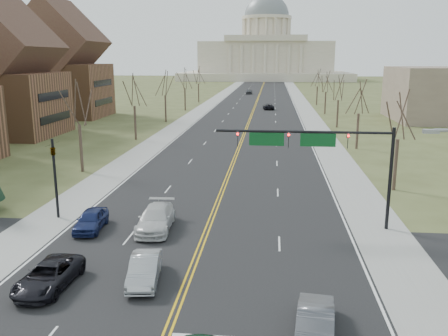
% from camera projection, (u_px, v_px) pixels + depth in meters
% --- Properties ---
extents(ground, '(600.00, 600.00, 0.00)m').
position_uv_depth(ground, '(171.00, 324.00, 21.43)').
color(ground, '#424824').
rests_on(ground, ground).
extents(road, '(20.00, 380.00, 0.01)m').
position_uv_depth(road, '(256.00, 102.00, 128.00)').
color(road, black).
rests_on(road, ground).
extents(cross_road, '(120.00, 14.00, 0.01)m').
position_uv_depth(cross_road, '(193.00, 267.00, 27.25)').
color(cross_road, black).
rests_on(cross_road, ground).
extents(sidewalk_left, '(4.00, 380.00, 0.03)m').
position_uv_depth(sidewalk_left, '(213.00, 102.00, 129.19)').
color(sidewalk_left, gray).
rests_on(sidewalk_left, ground).
extents(sidewalk_right, '(4.00, 380.00, 0.03)m').
position_uv_depth(sidewalk_right, '(301.00, 103.00, 126.81)').
color(sidewalk_right, gray).
rests_on(sidewalk_right, ground).
extents(center_line, '(0.42, 380.00, 0.01)m').
position_uv_depth(center_line, '(257.00, 102.00, 128.00)').
color(center_line, gold).
rests_on(center_line, road).
extents(edge_line_left, '(0.15, 380.00, 0.01)m').
position_uv_depth(edge_line_left, '(221.00, 102.00, 128.97)').
color(edge_line_left, silver).
rests_on(edge_line_left, road).
extents(edge_line_right, '(0.15, 380.00, 0.01)m').
position_uv_depth(edge_line_right, '(293.00, 102.00, 127.02)').
color(edge_line_right, silver).
rests_on(edge_line_right, road).
extents(capitol, '(90.00, 60.00, 50.00)m').
position_uv_depth(capitol, '(266.00, 53.00, 260.32)').
color(capitol, beige).
rests_on(capitol, ground).
extents(signal_mast, '(12.12, 0.44, 7.20)m').
position_uv_depth(signal_mast, '(317.00, 147.00, 32.46)').
color(signal_mast, black).
rests_on(signal_mast, ground).
extents(signal_left, '(0.32, 0.36, 6.00)m').
position_uv_depth(signal_left, '(55.00, 170.00, 34.81)').
color(signal_left, black).
rests_on(signal_left, ground).
extents(tree_r_0, '(3.74, 3.74, 8.50)m').
position_uv_depth(tree_r_0, '(399.00, 118.00, 41.66)').
color(tree_r_0, '#372A21').
rests_on(tree_r_0, ground).
extents(tree_l_0, '(3.96, 3.96, 9.00)m').
position_uv_depth(tree_l_0, '(78.00, 106.00, 48.52)').
color(tree_l_0, '#372A21').
rests_on(tree_l_0, ground).
extents(tree_r_1, '(3.74, 3.74, 8.50)m').
position_uv_depth(tree_r_1, '(360.00, 99.00, 61.03)').
color(tree_r_1, '#372A21').
rests_on(tree_r_1, ground).
extents(tree_l_1, '(3.96, 3.96, 9.00)m').
position_uv_depth(tree_l_1, '(134.00, 92.00, 67.90)').
color(tree_l_1, '#372A21').
rests_on(tree_l_1, ground).
extents(tree_r_2, '(3.74, 3.74, 8.50)m').
position_uv_depth(tree_r_2, '(339.00, 89.00, 80.41)').
color(tree_r_2, '#372A21').
rests_on(tree_r_2, ground).
extents(tree_l_2, '(3.96, 3.96, 9.00)m').
position_uv_depth(tree_l_2, '(165.00, 84.00, 87.27)').
color(tree_l_2, '#372A21').
rests_on(tree_l_2, ground).
extents(tree_r_3, '(3.74, 3.74, 8.50)m').
position_uv_depth(tree_r_3, '(326.00, 83.00, 99.79)').
color(tree_r_3, '#372A21').
rests_on(tree_r_3, ground).
extents(tree_l_3, '(3.96, 3.96, 9.00)m').
position_uv_depth(tree_l_3, '(185.00, 80.00, 106.65)').
color(tree_l_3, '#372A21').
rests_on(tree_l_3, ground).
extents(tree_r_4, '(3.74, 3.74, 8.50)m').
position_uv_depth(tree_r_4, '(318.00, 79.00, 119.16)').
color(tree_r_4, '#372A21').
rests_on(tree_r_4, ground).
extents(tree_l_4, '(3.96, 3.96, 9.00)m').
position_uv_depth(tree_l_4, '(198.00, 76.00, 126.02)').
color(tree_l_4, '#372A21').
rests_on(tree_l_4, ground).
extents(bldg_left_mid, '(15.10, 14.28, 20.75)m').
position_uv_depth(bldg_left_mid, '(5.00, 79.00, 71.50)').
color(bldg_left_mid, brown).
rests_on(bldg_left_mid, ground).
extents(bldg_left_far, '(17.10, 14.28, 23.25)m').
position_uv_depth(bldg_left_far, '(61.00, 69.00, 94.73)').
color(bldg_left_far, brown).
rests_on(bldg_left_far, ground).
extents(car_nb_outer_lead, '(2.02, 4.58, 1.46)m').
position_uv_depth(car_nb_outer_lead, '(315.00, 319.00, 20.46)').
color(car_nb_outer_lead, '#4C4E54').
rests_on(car_nb_outer_lead, road).
extents(car_sb_inner_lead, '(2.05, 4.44, 1.41)m').
position_uv_depth(car_sb_inner_lead, '(145.00, 269.00, 25.30)').
color(car_sb_inner_lead, '#979B9F').
rests_on(car_sb_inner_lead, road).
extents(car_sb_outer_lead, '(2.41, 4.89, 1.34)m').
position_uv_depth(car_sb_outer_lead, '(49.00, 276.00, 24.64)').
color(car_sb_outer_lead, black).
rests_on(car_sb_outer_lead, road).
extents(car_sb_inner_second, '(2.56, 5.61, 1.59)m').
position_uv_depth(car_sb_inner_second, '(156.00, 218.00, 33.00)').
color(car_sb_inner_second, silver).
rests_on(car_sb_inner_second, road).
extents(car_sb_outer_second, '(1.97, 4.28, 1.42)m').
position_uv_depth(car_sb_outer_second, '(91.00, 220.00, 32.98)').
color(car_sb_outer_second, '#162150').
rests_on(car_sb_outer_second, road).
extents(car_far_nb, '(2.82, 5.10, 1.35)m').
position_uv_depth(car_far_nb, '(268.00, 106.00, 110.11)').
color(car_far_nb, black).
rests_on(car_far_nb, road).
extents(car_far_sb, '(2.05, 4.89, 1.65)m').
position_uv_depth(car_far_sb, '(249.00, 91.00, 156.51)').
color(car_far_sb, '#424448').
rests_on(car_far_sb, road).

